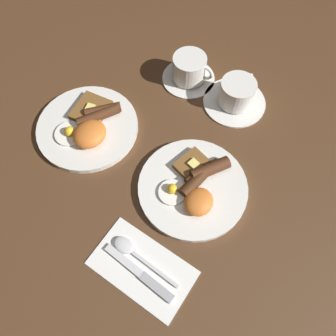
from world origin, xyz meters
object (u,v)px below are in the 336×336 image
object	(u,v)px
spoon	(130,250)
teacup_near	(236,95)
knife	(142,275)
teacup_far	(189,70)
breakfast_plate_near	(194,186)
breakfast_plate_far	(89,126)

from	to	relation	value
spoon	teacup_near	bearing A→B (deg)	-86.86
knife	teacup_near	bearing A→B (deg)	-79.86
teacup_far	knife	size ratio (longest dim) A/B	0.84
breakfast_plate_near	teacup_far	world-z (taller)	teacup_far
breakfast_plate_far	teacup_near	distance (m)	0.38
breakfast_plate_near	teacup_near	world-z (taller)	teacup_near
teacup_near	knife	bearing A→B (deg)	-171.35
teacup_near	spoon	size ratio (longest dim) A/B	1.00
teacup_far	spoon	xyz separation A→B (m)	(-0.45, -0.16, -0.02)
breakfast_plate_far	teacup_near	xyz separation A→B (m)	(0.28, -0.25, 0.02)
breakfast_plate_near	spoon	size ratio (longest dim) A/B	1.53
breakfast_plate_near	teacup_near	xyz separation A→B (m)	(0.26, 0.05, 0.02)
teacup_near	spoon	xyz separation A→B (m)	(-0.46, -0.02, -0.02)
breakfast_plate_near	teacup_far	distance (m)	0.32
teacup_near	knife	world-z (taller)	teacup_near
teacup_far	breakfast_plate_far	bearing A→B (deg)	158.95
breakfast_plate_near	teacup_near	distance (m)	0.27
teacup_near	spoon	world-z (taller)	teacup_near
breakfast_plate_far	spoon	xyz separation A→B (m)	(-0.18, -0.27, -0.01)
breakfast_plate_far	spoon	bearing A→B (deg)	-122.91
knife	spoon	world-z (taller)	spoon
teacup_near	teacup_far	bearing A→B (deg)	91.71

